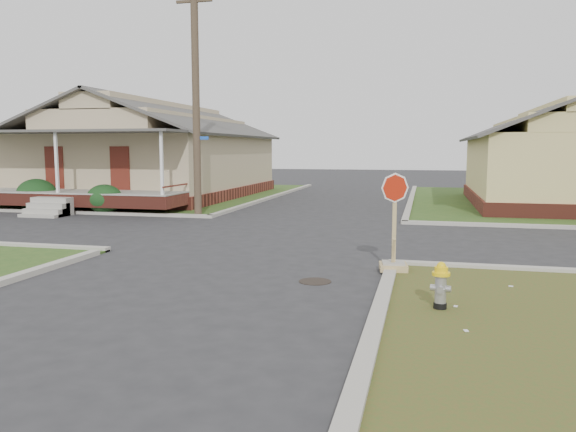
# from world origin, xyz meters

# --- Properties ---
(ground) EXTENTS (120.00, 120.00, 0.00)m
(ground) POSITION_xyz_m (0.00, 0.00, 0.00)
(ground) COLOR #28282A
(ground) RESTS_ON ground
(verge_far_left) EXTENTS (19.00, 19.00, 0.05)m
(verge_far_left) POSITION_xyz_m (-13.00, 18.00, 0.03)
(verge_far_left) COLOR #2C4C1B
(verge_far_left) RESTS_ON ground
(curbs) EXTENTS (80.00, 40.00, 0.12)m
(curbs) POSITION_xyz_m (0.00, 5.00, 0.00)
(curbs) COLOR #A7A397
(curbs) RESTS_ON ground
(manhole) EXTENTS (0.64, 0.64, 0.01)m
(manhole) POSITION_xyz_m (2.20, -0.50, 0.01)
(manhole) COLOR black
(manhole) RESTS_ON ground
(corner_house) EXTENTS (10.10, 15.50, 5.30)m
(corner_house) POSITION_xyz_m (-10.00, 16.68, 2.28)
(corner_house) COLOR maroon
(corner_house) RESTS_ON ground
(side_house_yellow) EXTENTS (7.60, 11.60, 4.70)m
(side_house_yellow) POSITION_xyz_m (10.00, 16.50, 2.19)
(side_house_yellow) COLOR maroon
(side_house_yellow) RESTS_ON ground
(utility_pole) EXTENTS (1.80, 0.28, 9.00)m
(utility_pole) POSITION_xyz_m (-4.20, 8.90, 4.66)
(utility_pole) COLOR #3D3123
(utility_pole) RESTS_ON ground
(fire_hydrant) EXTENTS (0.28, 0.28, 0.76)m
(fire_hydrant) POSITION_xyz_m (4.53, -2.02, 0.47)
(fire_hydrant) COLOR black
(fire_hydrant) RESTS_ON ground
(stop_sign) EXTENTS (0.58, 0.57, 2.05)m
(stop_sign) POSITION_xyz_m (3.65, 0.71, 0.49)
(stop_sign) COLOR tan
(stop_sign) RESTS_ON ground
(hedge_left) EXTENTS (1.60, 1.31, 1.22)m
(hedge_left) POSITION_xyz_m (-11.72, 9.39, 0.66)
(hedge_left) COLOR #133515
(hedge_left) RESTS_ON verge_far_left
(hedge_right) EXTENTS (1.47, 1.20, 1.12)m
(hedge_right) POSITION_xyz_m (-8.17, 8.84, 0.61)
(hedge_right) COLOR #133515
(hedge_right) RESTS_ON verge_far_left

